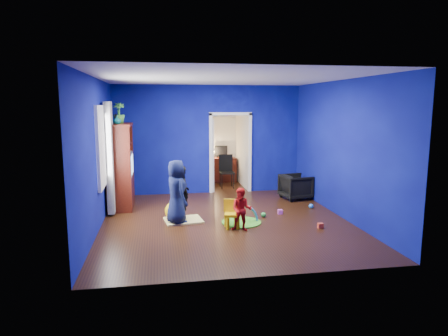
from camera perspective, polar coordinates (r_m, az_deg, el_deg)
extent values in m
cube|color=black|center=(8.34, 0.21, -7.58)|extent=(5.00, 5.50, 0.01)
cube|color=white|center=(8.01, 0.22, 12.73)|extent=(5.00, 5.50, 0.01)
cube|color=#090B67|center=(10.75, -2.24, 4.05)|extent=(5.00, 0.02, 2.90)
cube|color=#090B67|center=(5.38, 5.13, -1.01)|extent=(5.00, 0.02, 2.90)
cube|color=#090B67|center=(8.02, -17.70, 1.92)|extent=(0.02, 5.50, 2.90)
cube|color=#090B67|center=(8.81, 16.48, 2.58)|extent=(0.02, 5.50, 2.90)
imported|color=black|center=(10.34, 10.22, -2.64)|extent=(0.80, 0.79, 0.63)
imported|color=black|center=(8.34, -5.91, -3.53)|extent=(0.37, 0.47, 1.15)
imported|color=#0F1638|center=(8.09, -6.82, -3.42)|extent=(0.61, 0.74, 1.30)
imported|color=#B01F12|center=(7.62, 2.53, -5.96)|extent=(0.48, 0.43, 0.83)
imported|color=#0D536A|center=(9.13, -15.06, 6.63)|extent=(0.18, 0.18, 0.18)
imported|color=green|center=(9.64, -14.80, 7.63)|extent=(0.29, 0.29, 0.47)
cube|color=#3D100A|center=(9.53, -14.62, 0.27)|extent=(0.58, 1.14, 1.96)
cube|color=silver|center=(9.52, -14.39, 0.51)|extent=(0.46, 0.70, 0.54)
cube|color=#F2E07A|center=(8.39, -5.81, -7.42)|extent=(0.83, 0.70, 0.03)
sphere|color=yellow|center=(8.44, -7.18, -6.10)|extent=(0.38, 0.38, 0.38)
cube|color=yellow|center=(7.82, 1.14, -6.80)|extent=(0.33, 0.33, 0.50)
cylinder|color=#2C9120|center=(8.23, 2.49, -7.74)|extent=(0.81, 0.81, 0.02)
torus|color=#3F8CD8|center=(8.22, 2.49, -7.68)|extent=(0.73, 0.12, 0.73)
cube|color=white|center=(8.35, -17.29, 2.89)|extent=(0.03, 0.95, 1.55)
cube|color=slate|center=(8.91, -16.00, 1.37)|extent=(0.14, 0.42, 2.40)
cube|color=white|center=(10.88, 0.91, 2.00)|extent=(1.16, 0.10, 2.10)
cube|color=#3D140A|center=(12.45, -0.35, -0.23)|extent=(0.88, 0.44, 0.75)
cube|color=black|center=(12.49, -0.44, 2.46)|extent=(0.40, 0.05, 0.32)
sphere|color=#FFD88C|center=(12.40, -1.67, 2.31)|extent=(0.14, 0.14, 0.14)
cube|color=black|center=(11.51, 0.41, -0.58)|extent=(0.40, 0.40, 0.92)
cube|color=white|center=(12.40, -0.43, 7.37)|extent=(0.88, 0.24, 0.04)
cube|color=#F14628|center=(8.08, 13.61, -8.01)|extent=(0.10, 0.08, 0.10)
sphere|color=blue|center=(9.54, 12.35, -5.31)|extent=(0.11, 0.11, 0.11)
sphere|color=green|center=(8.64, 5.66, -6.64)|extent=(0.11, 0.11, 0.11)
cube|color=#D24FC8|center=(8.92, 8.02, -6.22)|extent=(0.10, 0.08, 0.10)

